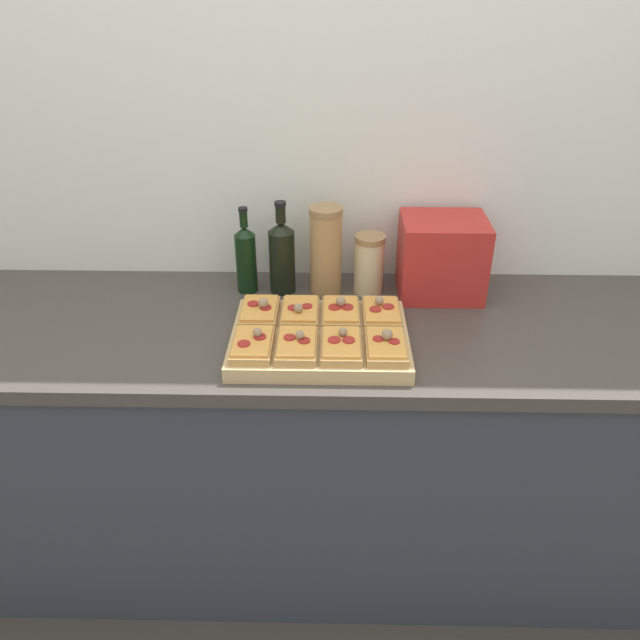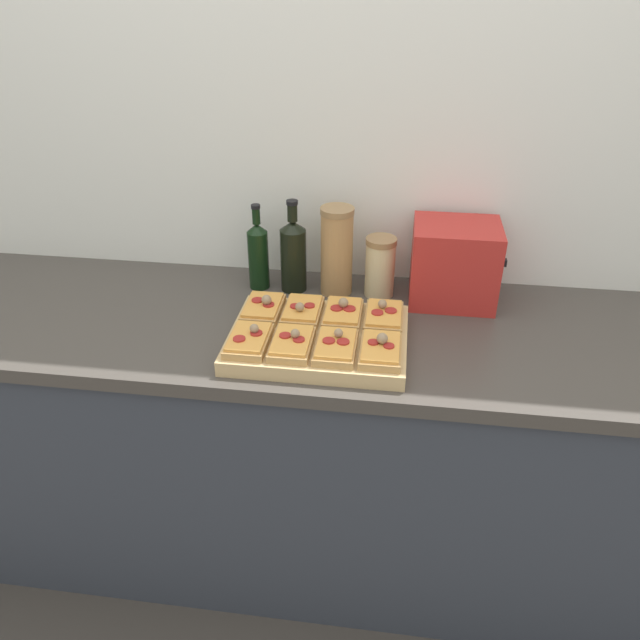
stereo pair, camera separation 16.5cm
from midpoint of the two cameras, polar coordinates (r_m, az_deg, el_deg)
The scene contains 17 objects.
ground_plane at distance 2.15m, azimuth -3.43°, elevation -26.05°, with size 12.00×12.00×0.00m, color #3D3833.
wall_back at distance 1.94m, azimuth -3.09°, elevation 14.26°, with size 6.00×0.06×2.50m.
kitchen_counter at distance 2.02m, azimuth -3.15°, elevation -11.30°, with size 2.63×0.67×0.89m.
cutting_board at distance 1.64m, azimuth -2.89°, elevation -1.83°, with size 0.46×0.35×0.04m, color tan.
pizza_slice_back_left at distance 1.72m, azimuth -8.28°, elevation 0.74°, with size 0.10×0.16×0.06m.
pizza_slice_back_midleft at distance 1.70m, azimuth -4.61°, elevation 0.68°, with size 0.10×0.16×0.05m.
pizza_slice_back_midright at distance 1.69m, azimuth -0.87°, elevation 0.68°, with size 0.10×0.16×0.06m.
pizza_slice_back_right at distance 1.69m, azimuth 2.88°, elevation 0.63°, with size 0.10×0.16×0.05m.
pizza_slice_front_left at distance 1.58m, azimuth -9.17°, elevation -2.28°, with size 0.10×0.16×0.05m.
pizza_slice_front_midleft at distance 1.56m, azimuth -5.15°, elevation -2.35°, with size 0.10×0.16×0.05m.
pizza_slice_front_midright at distance 1.55m, azimuth -1.07°, elevation -2.40°, with size 0.10×0.16×0.05m.
pizza_slice_front_right at distance 1.55m, azimuth 3.04°, elevation -2.43°, with size 0.10×0.16×0.06m.
olive_oil_bottle at distance 1.90m, azimuth -9.27°, elevation 5.60°, with size 0.06×0.06×0.27m.
wine_bottle at distance 1.88m, azimuth -6.02°, elevation 5.82°, with size 0.08×0.08×0.29m.
grain_jar_tall at distance 1.86m, azimuth -2.01°, elevation 6.32°, with size 0.10×0.10×0.27m.
grain_jar_short at distance 1.88m, azimuth 2.01°, elevation 5.09°, with size 0.09×0.09×0.18m.
toaster_oven at distance 1.88m, azimuth 8.62°, elevation 5.66°, with size 0.27×0.21×0.24m.
Camera 1 is at (0.06, -1.19, 1.79)m, focal length 35.00 mm.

